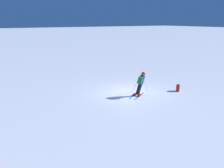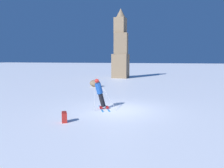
{
  "view_description": "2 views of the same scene",
  "coord_description": "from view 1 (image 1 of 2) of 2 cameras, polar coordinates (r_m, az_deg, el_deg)",
  "views": [
    {
      "loc": [
        -12.07,
        8.83,
        5.0
      ],
      "look_at": [
        0.12,
        1.43,
        0.82
      ],
      "focal_mm": 35.0,
      "sensor_mm": 36.0,
      "label": 1
    },
    {
      "loc": [
        3.44,
        -11.65,
        2.84
      ],
      "look_at": [
        -1.69,
        4.15,
        0.96
      ],
      "focal_mm": 35.0,
      "sensor_mm": 36.0,
      "label": 2
    }
  ],
  "objects": [
    {
      "name": "ground_plane",
      "position": [
        15.77,
        4.68,
        -2.22
      ],
      "size": [
        300.0,
        300.0,
        0.0
      ],
      "primitive_type": "plane",
      "color": "white"
    },
    {
      "name": "spare_backpack",
      "position": [
        16.64,
        16.84,
        -1.01
      ],
      "size": [
        0.35,
        0.37,
        0.5
      ],
      "rotation": [
        0.0,
        0.0,
        2.17
      ],
      "color": "#AD231E",
      "rests_on": "ground"
    },
    {
      "name": "skier",
      "position": [
        14.73,
        7.47,
        0.33
      ],
      "size": [
        1.43,
        1.68,
        1.78
      ],
      "rotation": [
        0.0,
        0.0,
        0.5
      ],
      "color": "#1E7AC6",
      "rests_on": "ground"
    }
  ]
}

